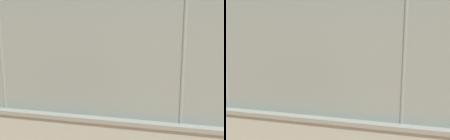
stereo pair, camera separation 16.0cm
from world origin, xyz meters
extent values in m
plane|color=#B27247|center=(0.00, 0.00, 0.00)|extent=(260.00, 260.00, 0.00)
cylinder|color=slate|center=(-2.26, 12.53, 2.49)|extent=(0.07, 0.07, 2.35)
cylinder|color=slate|center=(1.14, 12.57, 2.49)|extent=(0.07, 0.07, 2.35)
cylinder|color=#591919|center=(4.56, 1.86, 0.39)|extent=(0.19, 0.19, 0.78)
cylinder|color=#591919|center=(4.62, 1.66, 0.39)|extent=(0.19, 0.19, 0.78)
cylinder|color=beige|center=(4.59, 1.76, 1.06)|extent=(0.42, 0.42, 0.57)
cylinder|color=tan|center=(4.45, 2.03, 1.18)|extent=(0.55, 0.24, 0.17)
cylinder|color=tan|center=(4.39, 1.39, 1.18)|extent=(0.55, 0.24, 0.17)
sphere|color=tan|center=(4.59, 1.76, 1.46)|extent=(0.22, 0.22, 0.22)
cylinder|color=white|center=(4.59, 1.76, 1.56)|extent=(0.29, 0.29, 0.05)
cylinder|color=black|center=(4.21, 1.34, 1.18)|extent=(0.30, 0.12, 0.04)
ellipsoid|color=#333338|center=(4.00, 1.27, 1.18)|extent=(0.30, 0.12, 0.24)
sphere|color=orange|center=(5.48, 2.94, 1.39)|extent=(0.07, 0.07, 0.07)
camera|label=1|loc=(-2.24, 17.13, 3.09)|focal=43.92mm
camera|label=2|loc=(-2.40, 17.09, 3.09)|focal=43.92mm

